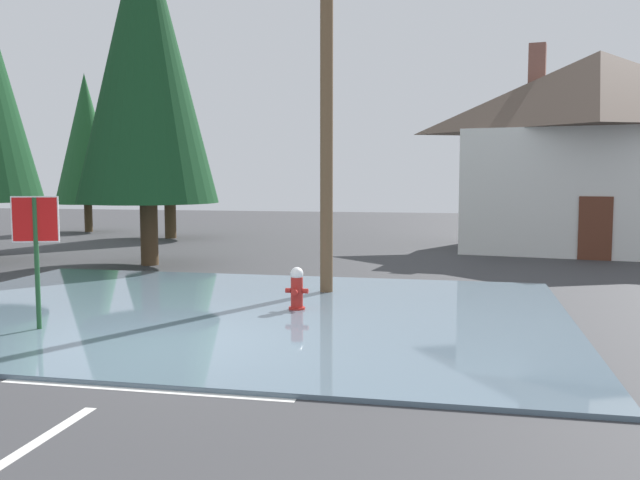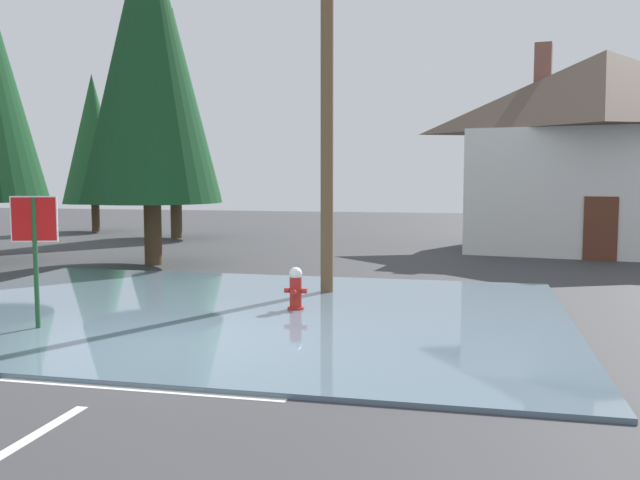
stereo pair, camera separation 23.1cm
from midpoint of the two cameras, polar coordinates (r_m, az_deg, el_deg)
name	(u,v)px [view 2 (the right image)]	position (r m, az deg, el deg)	size (l,w,h in m)	color
ground_plane	(167,347)	(11.12, -12.04, -8.72)	(80.00, 80.00, 0.10)	#38383A
flood_puddle	(222,311)	(13.39, -7.67, -5.88)	(12.91, 9.36, 0.07)	slate
lane_stop_bar	(139,387)	(8.99, -14.13, -11.80)	(3.87, 0.30, 0.01)	silver
stop_sign_near	(35,235)	(12.37, -22.15, 0.38)	(0.74, 0.25, 2.30)	#1E4C28
fire_hydrant	(296,290)	(13.24, -1.54, -4.20)	(0.44, 0.38, 0.88)	#AD231E
utility_pole	(327,58)	(15.29, 1.04, 14.89)	(1.60, 0.28, 9.97)	brown
house	(603,148)	(25.82, 22.71, 7.07)	(10.07, 7.45, 7.47)	silver
pine_tree_tall_left	(174,104)	(29.88, -11.82, 11.01)	(3.84, 3.84, 9.60)	#4C3823
pine_tree_short_left	(93,139)	(34.32, -18.15, 7.96)	(2.97, 2.97, 7.41)	#4C3823
pine_tree_far_center	(149,58)	(21.13, -13.72, 14.48)	(4.11, 4.11, 10.27)	#4C3823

